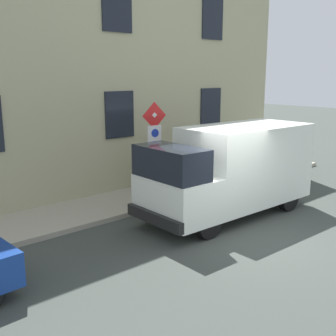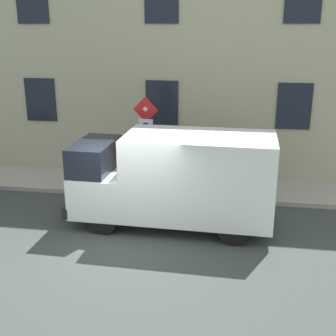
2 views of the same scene
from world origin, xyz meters
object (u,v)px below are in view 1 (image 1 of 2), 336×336
Objects in this scene: bicycle_blue at (192,169)px; pedestrian at (194,159)px; sign_post_stacked at (154,142)px; bicycle_purple at (177,172)px; bicycle_orange at (160,175)px; delivery_van at (231,169)px.

bicycle_blue is 1.06m from pedestrian.
sign_post_stacked is at bearing 31.75° from bicycle_blue.
bicycle_blue is 1.00× the size of pedestrian.
bicycle_purple and bicycle_orange have the same top height.
delivery_van is at bearing 68.05° from bicycle_blue.
delivery_van is 3.13× the size of bicycle_orange.
pedestrian is at bearing 55.87° from bicycle_blue.
sign_post_stacked reaches higher than delivery_van.
sign_post_stacked reaches higher than pedestrian.
bicycle_purple is (1.41, -2.20, -1.46)m from sign_post_stacked.
sign_post_stacked is at bearing 40.82° from bicycle_orange.
pedestrian is (-0.68, -0.19, 0.56)m from bicycle_purple.
bicycle_blue is at bearing 173.77° from bicycle_purple.
delivery_van is 3.13× the size of bicycle_blue.
bicycle_orange is at bearing -92.46° from delivery_van.
delivery_van is 3.42m from bicycle_orange.
bicycle_purple is (-0.00, 0.78, 0.00)m from bicycle_blue.
sign_post_stacked reaches higher than bicycle_orange.
pedestrian is (-0.68, 0.59, 0.56)m from bicycle_blue.
sign_post_stacked is 1.68× the size of bicycle_purple.
delivery_van is 3.85m from bicycle_blue.
pedestrian is at bearing -73.17° from sign_post_stacked.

